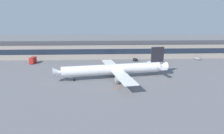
# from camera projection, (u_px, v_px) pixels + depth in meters

# --- Properties ---
(ground_plane) EXTENTS (600.00, 600.00, 0.00)m
(ground_plane) POSITION_uv_depth(u_px,v_px,m) (129.00, 79.00, 102.91)
(ground_plane) COLOR slate
(terminal_building) EXTENTS (203.59, 17.76, 11.93)m
(terminal_building) POSITION_uv_depth(u_px,v_px,m) (119.00, 50.00, 158.98)
(terminal_building) COLOR gray
(terminal_building) RESTS_ON ground_plane
(airliner) EXTENTS (58.66, 50.72, 15.37)m
(airliner) POSITION_uv_depth(u_px,v_px,m) (114.00, 69.00, 102.99)
(airliner) COLOR white
(airliner) RESTS_ON ground_plane
(pushback_tractor) EXTENTS (4.25, 5.43, 1.75)m
(pushback_tractor) POSITION_uv_depth(u_px,v_px,m) (198.00, 58.00, 150.04)
(pushback_tractor) COLOR gray
(pushback_tractor) RESTS_ON ground_plane
(catering_truck) EXTENTS (2.85, 7.29, 4.15)m
(catering_truck) POSITION_uv_depth(u_px,v_px,m) (33.00, 60.00, 137.86)
(catering_truck) COLOR red
(catering_truck) RESTS_ON ground_plane
(baggage_tug) EXTENTS (3.10, 4.06, 1.85)m
(baggage_tug) POSITION_uv_depth(u_px,v_px,m) (135.00, 60.00, 145.48)
(baggage_tug) COLOR black
(baggage_tug) RESTS_ON ground_plane
(traffic_cone_0) EXTENTS (0.46, 0.46, 0.58)m
(traffic_cone_0) POSITION_uv_depth(u_px,v_px,m) (107.00, 89.00, 88.10)
(traffic_cone_0) COLOR #F2590C
(traffic_cone_0) RESTS_ON ground_plane
(traffic_cone_1) EXTENTS (0.46, 0.46, 0.58)m
(traffic_cone_1) POSITION_uv_depth(u_px,v_px,m) (165.00, 81.00, 98.90)
(traffic_cone_1) COLOR #F2590C
(traffic_cone_1) RESTS_ON ground_plane
(traffic_cone_2) EXTENTS (0.59, 0.59, 0.74)m
(traffic_cone_2) POSITION_uv_depth(u_px,v_px,m) (116.00, 88.00, 88.33)
(traffic_cone_2) COLOR #F2590C
(traffic_cone_2) RESTS_ON ground_plane
(traffic_cone_3) EXTENTS (0.58, 0.58, 0.72)m
(traffic_cone_3) POSITION_uv_depth(u_px,v_px,m) (119.00, 85.00, 92.13)
(traffic_cone_3) COLOR #F2590C
(traffic_cone_3) RESTS_ON ground_plane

